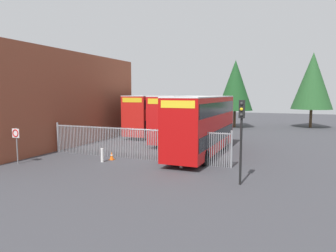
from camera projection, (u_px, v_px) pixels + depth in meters
The scene contains 13 objects.
ground_plane at pixel (184, 143), 28.66m from camera, with size 100.00×100.00×0.00m, color #3D3D42.
depot_building_brick at pixel (37, 99), 27.63m from camera, with size 8.00×20.53×8.23m, color brown.
palisade_fence at pixel (134, 143), 21.53m from camera, with size 13.84×0.14×2.35m.
double_decker_bus_near_gate at pixel (203, 123), 22.88m from camera, with size 2.54×10.81×4.42m.
double_decker_bus_behind_fence_left at pixel (182, 116), 29.78m from camera, with size 2.54×10.81×4.42m.
double_decker_bus_behind_fence_right at pixel (155, 113), 34.67m from camera, with size 2.54×10.81×4.42m.
bollard_near_left at pixel (102, 155), 20.62m from camera, with size 0.20×0.20×0.95m, color silver.
bollard_center_front at pixel (181, 160), 19.04m from camera, with size 0.20×0.20×0.95m, color silver.
traffic_cone_by_gate at pixel (112, 156), 21.34m from camera, with size 0.34×0.34×0.59m.
speed_limit_sign_post at pixel (16, 137), 19.90m from camera, with size 0.60×0.14×2.40m.
traffic_light_kerbside at pixel (241, 126), 15.22m from camera, with size 0.28×0.33×4.30m.
tree_tall_back at pixel (235, 85), 41.46m from camera, with size 4.75×4.75×9.15m.
tree_short_side at pixel (313, 81), 41.03m from camera, with size 5.30×5.30×10.11m.
Camera 1 is at (9.38, -18.77, 4.61)m, focal length 32.63 mm.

